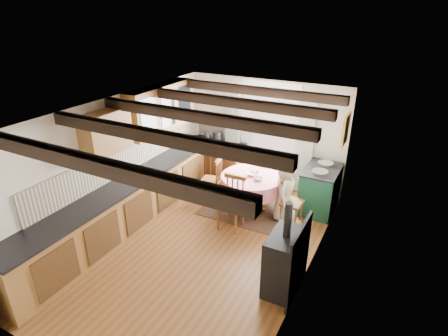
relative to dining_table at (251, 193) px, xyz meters
The scene contains 40 objects.
floor 1.57m from the dining_table, 99.47° to the right, with size 3.60×5.50×0.00m, color brown.
ceiling 2.54m from the dining_table, 99.47° to the right, with size 3.60×5.50×0.00m, color white.
wall_back 1.52m from the dining_table, 101.41° to the left, with size 3.60×0.00×2.40m, color silver.
wall_front 4.34m from the dining_table, 93.38° to the right, with size 3.60×0.00×2.40m, color silver.
wall_left 2.68m from the dining_table, 143.72° to the right, with size 0.00×5.50×2.40m, color silver.
wall_right 2.31m from the dining_table, 44.18° to the right, with size 0.00×5.50×2.40m, color silver.
beam_a 4.01m from the dining_table, 94.10° to the right, with size 3.60×0.16×0.16m, color black.
beam_b 3.18m from the dining_table, 95.72° to the right, with size 3.60×0.16×0.16m, color black.
beam_c 2.47m from the dining_table, 99.47° to the right, with size 3.60×0.16×0.16m, color black.
beam_d 2.02m from the dining_table, 116.42° to the right, with size 3.60×0.16×0.16m, color black.
beam_e 2.02m from the dining_table, 116.92° to the left, with size 3.60×0.16×0.16m, color black.
splash_left 2.50m from the dining_table, 149.31° to the right, with size 0.02×4.50×0.55m, color beige.
splash_back 1.94m from the dining_table, 135.61° to the left, with size 1.40×0.02×0.55m, color beige.
base_cabinet_left 2.31m from the dining_table, 139.31° to the right, with size 0.60×5.30×0.88m, color olive.
base_cabinet_back 1.61m from the dining_table, 144.02° to the left, with size 1.30×0.60×0.88m, color olive.
worktop_left 2.35m from the dining_table, 138.99° to the right, with size 0.64×5.30×0.04m, color black.
worktop_back 1.68m from the dining_table, 144.60° to the left, with size 1.30×0.64×0.04m, color black.
wall_cabinet_glass 2.47m from the dining_table, behind, with size 0.34×1.80×0.90m, color olive.
wall_cabinet_solid 3.02m from the dining_table, 136.18° to the right, with size 0.34×0.90×0.70m, color olive.
window_frame 1.75m from the dining_table, 97.00° to the left, with size 1.34×0.03×1.54m, color white.
window_pane 1.75m from the dining_table, 96.98° to the left, with size 1.20×0.01×1.40m, color white.
curtain_left 1.69m from the dining_table, 131.17° to the left, with size 0.35×0.10×2.10m, color #B1B1B1.
curtain_right 1.53m from the dining_table, 58.59° to the left, with size 0.35×0.10×2.10m, color #B1B1B1.
curtain_rod 2.16m from the dining_table, 97.52° to the left, with size 0.03×0.03×2.00m, color black.
wall_picture 2.17m from the dining_table, 27.61° to the left, with size 0.04×0.50×0.60m, color gold.
wall_plate 1.97m from the dining_table, 56.66° to the left, with size 0.30×0.30×0.02m, color silver.
rug 0.37m from the dining_table, ahead, with size 1.83×1.42×0.01m, color #40281F.
dining_table is the anchor object (origin of this frame).
chair_near 0.82m from the dining_table, 94.23° to the right, with size 0.44×0.46×1.02m, color brown, non-canonical shape.
chair_left 0.90m from the dining_table, behind, with size 0.43×0.45×1.01m, color brown, non-canonical shape.
chair_right 0.88m from the dining_table, ahead, with size 0.39×0.41×0.91m, color brown, non-canonical shape.
aga_range 1.38m from the dining_table, 27.47° to the left, with size 0.65×1.00×0.92m, color #164B36, non-canonical shape.
cast_iron_stove 2.31m from the dining_table, 54.39° to the right, with size 0.43×0.72×1.44m, color black, non-canonical shape.
child_far 0.68m from the dining_table, 93.79° to the left, with size 0.39×0.25×1.06m, color #3A4064.
child_right 0.74m from the dining_table, ahead, with size 0.60×0.39×1.23m, color beige.
bowl_a 0.40m from the dining_table, 97.71° to the left, with size 0.23×0.23×0.06m, color silver.
bowl_b 0.45m from the dining_table, 29.78° to the right, with size 0.18×0.18×0.06m, color silver.
cup 0.43m from the dining_table, 53.14° to the left, with size 0.09×0.09×0.08m, color silver.
canister_tall 1.91m from the dining_table, 149.61° to the left, with size 0.13×0.13×0.22m, color #262628.
canister_wide 1.80m from the dining_table, 142.69° to the left, with size 0.20×0.20×0.22m, color #262628.
Camera 1 is at (2.74, -4.40, 3.84)m, focal length 28.92 mm.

